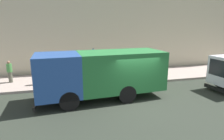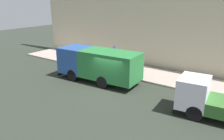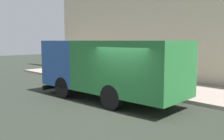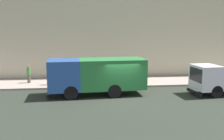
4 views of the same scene
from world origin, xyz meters
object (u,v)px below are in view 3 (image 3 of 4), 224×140
object	(u,v)px
large_utility_truck	(109,66)
pedestrian_standing	(96,64)
pedestrian_walking	(105,66)
street_sign_post	(142,61)
traffic_cone_orange	(104,78)

from	to	relation	value
large_utility_truck	pedestrian_standing	size ratio (longest dim) A/B	4.66
pedestrian_standing	large_utility_truck	bearing A→B (deg)	-107.55
pedestrian_walking	street_sign_post	distance (m)	3.79
traffic_cone_orange	pedestrian_standing	bearing A→B (deg)	58.03
street_sign_post	pedestrian_standing	bearing A→B (deg)	73.34
large_utility_truck	pedestrian_standing	world-z (taller)	large_utility_truck
large_utility_truck	street_sign_post	world-z (taller)	large_utility_truck
large_utility_truck	traffic_cone_orange	world-z (taller)	large_utility_truck
street_sign_post	traffic_cone_orange	bearing A→B (deg)	91.73
traffic_cone_orange	street_sign_post	bearing A→B (deg)	-88.27
pedestrian_walking	street_sign_post	bearing A→B (deg)	150.28
large_utility_truck	traffic_cone_orange	xyz separation A→B (m)	(2.40, 2.99, -1.11)
large_utility_truck	pedestrian_walking	distance (m)	4.97
large_utility_truck	pedestrian_walking	world-z (taller)	large_utility_truck
pedestrian_walking	pedestrian_standing	world-z (taller)	pedestrian_walking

